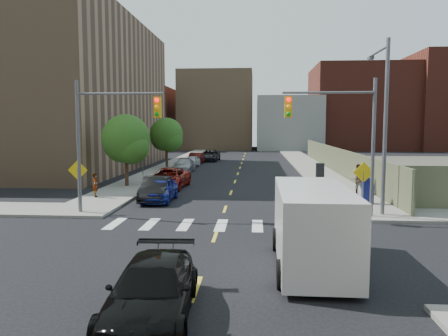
# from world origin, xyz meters

# --- Properties ---
(ground) EXTENTS (160.00, 160.00, 0.00)m
(ground) POSITION_xyz_m (0.00, 0.00, 0.00)
(ground) COLOR black
(ground) RESTS_ON ground
(sidewalk_nw) EXTENTS (3.50, 73.00, 0.15)m
(sidewalk_nw) POSITION_xyz_m (-7.75, 41.50, 0.07)
(sidewalk_nw) COLOR gray
(sidewalk_nw) RESTS_ON ground
(sidewalk_ne) EXTENTS (3.50, 73.00, 0.15)m
(sidewalk_ne) POSITION_xyz_m (7.75, 41.50, 0.07)
(sidewalk_ne) COLOR gray
(sidewalk_ne) RESTS_ON ground
(fence_north) EXTENTS (0.12, 44.00, 2.50)m
(fence_north) POSITION_xyz_m (9.60, 28.00, 1.25)
(fence_north) COLOR #626849
(fence_north) RESTS_ON ground
(building_nw) EXTENTS (22.00, 30.00, 16.00)m
(building_nw) POSITION_xyz_m (-22.00, 30.00, 8.00)
(building_nw) COLOR #8C6B4C
(building_nw) RESTS_ON ground
(bg_bldg_west) EXTENTS (14.00, 18.00, 12.00)m
(bg_bldg_west) POSITION_xyz_m (-22.00, 70.00, 6.00)
(bg_bldg_west) COLOR #592319
(bg_bldg_west) RESTS_ON ground
(bg_bldg_midwest) EXTENTS (14.00, 16.00, 15.00)m
(bg_bldg_midwest) POSITION_xyz_m (-6.00, 72.00, 7.50)
(bg_bldg_midwest) COLOR #8C6B4C
(bg_bldg_midwest) RESTS_ON ground
(bg_bldg_center) EXTENTS (12.00, 16.00, 10.00)m
(bg_bldg_center) POSITION_xyz_m (8.00, 70.00, 5.00)
(bg_bldg_center) COLOR gray
(bg_bldg_center) RESTS_ON ground
(bg_bldg_east) EXTENTS (18.00, 18.00, 16.00)m
(bg_bldg_east) POSITION_xyz_m (22.00, 72.00, 8.00)
(bg_bldg_east) COLOR #592319
(bg_bldg_east) RESTS_ON ground
(bg_bldg_fareast) EXTENTS (14.00, 16.00, 18.00)m
(bg_bldg_fareast) POSITION_xyz_m (38.00, 70.00, 9.00)
(bg_bldg_fareast) COLOR #592319
(bg_bldg_fareast) RESTS_ON ground
(signal_nw) EXTENTS (4.59, 0.30, 7.00)m
(signal_nw) POSITION_xyz_m (-5.98, 6.00, 4.53)
(signal_nw) COLOR #59595E
(signal_nw) RESTS_ON ground
(signal_ne) EXTENTS (4.59, 0.30, 7.00)m
(signal_ne) POSITION_xyz_m (5.98, 6.00, 4.53)
(signal_ne) COLOR #59595E
(signal_ne) RESTS_ON ground
(streetlight_ne) EXTENTS (0.25, 3.70, 9.00)m
(streetlight_ne) POSITION_xyz_m (8.20, 6.90, 5.22)
(streetlight_ne) COLOR #59595E
(streetlight_ne) RESTS_ON ground
(warn_sign_nw) EXTENTS (1.06, 0.06, 2.83)m
(warn_sign_nw) POSITION_xyz_m (-7.80, 6.50, 1.99)
(warn_sign_nw) COLOR #59595E
(warn_sign_nw) RESTS_ON ground
(warn_sign_ne) EXTENTS (1.06, 0.06, 2.83)m
(warn_sign_ne) POSITION_xyz_m (7.20, 6.50, 1.99)
(warn_sign_ne) COLOR #59595E
(warn_sign_ne) RESTS_ON ground
(warn_sign_midwest) EXTENTS (1.06, 0.06, 2.83)m
(warn_sign_midwest) POSITION_xyz_m (-7.80, 20.00, 1.99)
(warn_sign_midwest) COLOR #59595E
(warn_sign_midwest) RESTS_ON ground
(tree_west_near) EXTENTS (3.66, 3.64, 5.52)m
(tree_west_near) POSITION_xyz_m (-8.00, 16.05, 3.48)
(tree_west_near) COLOR #332114
(tree_west_near) RESTS_ON ground
(tree_west_far) EXTENTS (3.66, 3.64, 5.52)m
(tree_west_far) POSITION_xyz_m (-8.00, 31.05, 3.48)
(tree_west_far) COLOR #332114
(tree_west_far) RESTS_ON ground
(parked_car_blue) EXTENTS (1.78, 4.35, 1.48)m
(parked_car_blue) POSITION_xyz_m (-4.20, 10.26, 0.74)
(parked_car_blue) COLOR navy
(parked_car_blue) RESTS_ON ground
(parked_car_black) EXTENTS (1.87, 4.64, 1.50)m
(parked_car_black) POSITION_xyz_m (-4.45, 10.43, 0.75)
(parked_car_black) COLOR black
(parked_car_black) RESTS_ON ground
(parked_car_red) EXTENTS (2.82, 5.57, 1.51)m
(parked_car_red) POSITION_xyz_m (-4.79, 15.81, 0.76)
(parked_car_red) COLOR maroon
(parked_car_red) RESTS_ON ground
(parked_car_silver) EXTENTS (1.95, 4.62, 1.33)m
(parked_car_silver) POSITION_xyz_m (-5.50, 27.43, 0.67)
(parked_car_silver) COLOR #929499
(parked_car_silver) RESTS_ON ground
(parked_car_white) EXTENTS (1.92, 3.95, 1.30)m
(parked_car_white) POSITION_xyz_m (-5.50, 32.24, 0.65)
(parked_car_white) COLOR silver
(parked_car_white) RESTS_ON ground
(parked_car_maroon) EXTENTS (1.85, 4.29, 1.37)m
(parked_car_maroon) POSITION_xyz_m (-5.50, 36.12, 0.69)
(parked_car_maroon) COLOR #47110E
(parked_car_maroon) RESTS_ON ground
(parked_car_grey) EXTENTS (2.62, 5.31, 1.45)m
(parked_car_grey) POSITION_xyz_m (-4.34, 40.78, 0.73)
(parked_car_grey) COLOR black
(parked_car_grey) RESTS_ON ground
(black_sedan) EXTENTS (2.22, 4.96, 1.41)m
(black_sedan) POSITION_xyz_m (-0.80, -6.00, 0.71)
(black_sedan) COLOR black
(black_sedan) RESTS_ON ground
(cargo_van) EXTENTS (2.52, 5.92, 2.70)m
(cargo_van) POSITION_xyz_m (3.58, -1.63, 1.42)
(cargo_van) COLOR silver
(cargo_van) RESTS_ON ground
(mailbox) EXTENTS (0.62, 0.47, 1.52)m
(mailbox) POSITION_xyz_m (8.22, 9.56, 0.89)
(mailbox) COLOR #0F1559
(mailbox) RESTS_ON sidewalk_ne
(payphone) EXTENTS (0.56, 0.46, 1.85)m
(payphone) POSITION_xyz_m (6.30, 15.33, 1.07)
(payphone) COLOR black
(payphone) RESTS_ON sidewalk_ne
(pedestrian_west) EXTENTS (0.55, 0.66, 1.53)m
(pedestrian_west) POSITION_xyz_m (-8.42, 10.66, 0.92)
(pedestrian_west) COLOR gray
(pedestrian_west) RESTS_ON sidewalk_nw
(pedestrian_east) EXTENTS (1.00, 0.80, 1.97)m
(pedestrian_east) POSITION_xyz_m (8.47, 13.20, 1.14)
(pedestrian_east) COLOR gray
(pedestrian_east) RESTS_ON sidewalk_ne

